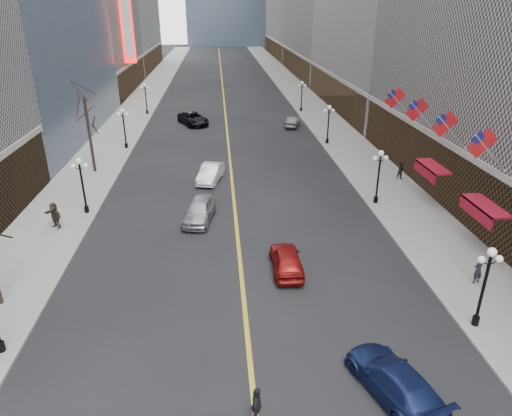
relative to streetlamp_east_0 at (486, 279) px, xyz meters
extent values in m
cube|color=gray|center=(2.20, 56.00, -2.83)|extent=(6.00, 230.00, 0.15)
cube|color=gray|center=(-25.80, 56.00, -2.83)|extent=(6.00, 230.00, 0.15)
cube|color=gold|center=(-11.80, 66.00, -2.89)|extent=(0.25, 200.00, 0.02)
cube|color=brown|center=(6.60, 15.00, -0.30)|extent=(2.80, 41.00, 5.00)
cube|color=brown|center=(6.60, 54.00, -0.30)|extent=(2.80, 35.00, 5.00)
cube|color=brown|center=(6.60, 92.00, -0.30)|extent=(2.80, 39.00, 5.00)
cube|color=brown|center=(6.60, 135.00, -0.30)|extent=(2.80, 45.00, 5.00)
cube|color=brown|center=(-30.20, 73.00, -0.30)|extent=(2.80, 29.00, 5.00)
cube|color=brown|center=(-30.20, 107.00, -0.30)|extent=(2.80, 37.00, 5.00)
cylinder|color=black|center=(0.00, 0.00, -2.50)|extent=(0.36, 0.36, 0.50)
cylinder|color=black|center=(0.00, 0.00, -0.75)|extent=(0.16, 0.16, 4.00)
sphere|color=white|center=(0.00, 0.00, 1.55)|extent=(0.44, 0.44, 0.44)
sphere|color=white|center=(-0.45, 0.00, 1.15)|extent=(0.36, 0.36, 0.36)
sphere|color=white|center=(0.45, 0.00, 1.15)|extent=(0.36, 0.36, 0.36)
cylinder|color=black|center=(0.00, 16.00, -2.50)|extent=(0.36, 0.36, 0.50)
cylinder|color=black|center=(0.00, 16.00, -0.75)|extent=(0.16, 0.16, 4.00)
sphere|color=white|center=(0.00, 16.00, 1.55)|extent=(0.44, 0.44, 0.44)
sphere|color=white|center=(-0.45, 16.00, 1.15)|extent=(0.36, 0.36, 0.36)
sphere|color=white|center=(0.45, 16.00, 1.15)|extent=(0.36, 0.36, 0.36)
cylinder|color=black|center=(0.00, 34.00, -2.50)|extent=(0.36, 0.36, 0.50)
cylinder|color=black|center=(0.00, 34.00, -0.75)|extent=(0.16, 0.16, 4.00)
sphere|color=white|center=(0.00, 34.00, 1.55)|extent=(0.44, 0.44, 0.44)
sphere|color=white|center=(-0.45, 34.00, 1.15)|extent=(0.36, 0.36, 0.36)
sphere|color=white|center=(0.45, 34.00, 1.15)|extent=(0.36, 0.36, 0.36)
cylinder|color=black|center=(0.00, 52.00, -2.50)|extent=(0.36, 0.36, 0.50)
cylinder|color=black|center=(0.00, 52.00, -0.75)|extent=(0.16, 0.16, 4.00)
sphere|color=white|center=(0.00, 52.00, 1.55)|extent=(0.44, 0.44, 0.44)
sphere|color=white|center=(-0.45, 52.00, 1.15)|extent=(0.36, 0.36, 0.36)
sphere|color=white|center=(0.45, 52.00, 1.15)|extent=(0.36, 0.36, 0.36)
cylinder|color=black|center=(-23.60, 0.00, -2.50)|extent=(0.36, 0.36, 0.50)
cylinder|color=black|center=(-23.60, 16.00, -2.50)|extent=(0.36, 0.36, 0.50)
cylinder|color=black|center=(-23.60, 16.00, -0.75)|extent=(0.16, 0.16, 4.00)
sphere|color=white|center=(-23.60, 16.00, 1.55)|extent=(0.44, 0.44, 0.44)
sphere|color=white|center=(-24.05, 16.00, 1.15)|extent=(0.36, 0.36, 0.36)
sphere|color=white|center=(-23.15, 16.00, 1.15)|extent=(0.36, 0.36, 0.36)
cylinder|color=black|center=(-23.60, 34.00, -2.50)|extent=(0.36, 0.36, 0.50)
cylinder|color=black|center=(-23.60, 34.00, -0.75)|extent=(0.16, 0.16, 4.00)
sphere|color=white|center=(-23.60, 34.00, 1.55)|extent=(0.44, 0.44, 0.44)
sphere|color=white|center=(-24.05, 34.00, 1.15)|extent=(0.36, 0.36, 0.36)
sphere|color=white|center=(-23.15, 34.00, 1.15)|extent=(0.36, 0.36, 0.36)
cylinder|color=black|center=(-23.60, 52.00, -2.50)|extent=(0.36, 0.36, 0.50)
cylinder|color=black|center=(-23.60, 52.00, -0.75)|extent=(0.16, 0.16, 4.00)
sphere|color=white|center=(-23.60, 52.00, 1.55)|extent=(0.44, 0.44, 0.44)
sphere|color=white|center=(-24.05, 52.00, 1.15)|extent=(0.36, 0.36, 0.36)
sphere|color=white|center=(-23.15, 52.00, 1.15)|extent=(0.36, 0.36, 0.36)
cylinder|color=#B2B2B7|center=(4.00, 8.00, 3.90)|extent=(2.49, 0.12, 2.49)
cube|color=red|center=(3.35, 8.00, 4.55)|extent=(1.94, 0.04, 1.94)
cube|color=navy|center=(3.00, 8.00, 4.90)|extent=(0.88, 0.06, 0.88)
cylinder|color=#B2B2B7|center=(4.00, 13.00, 3.90)|extent=(2.49, 0.12, 2.49)
cube|color=red|center=(3.35, 13.00, 4.55)|extent=(1.94, 0.04, 1.94)
cube|color=navy|center=(3.00, 13.00, 4.90)|extent=(0.88, 0.06, 0.88)
cylinder|color=#B2B2B7|center=(4.00, 18.00, 3.90)|extent=(2.49, 0.12, 2.49)
cube|color=red|center=(3.35, 18.00, 4.55)|extent=(1.94, 0.04, 1.94)
cube|color=navy|center=(3.00, 18.00, 4.90)|extent=(0.88, 0.06, 0.88)
cylinder|color=#B2B2B7|center=(4.00, 23.00, 3.90)|extent=(2.49, 0.12, 2.49)
cube|color=red|center=(3.35, 23.00, 4.55)|extent=(1.94, 0.04, 1.94)
cube|color=navy|center=(3.00, 23.00, 4.90)|extent=(0.88, 0.06, 0.88)
cube|color=maroon|center=(4.50, 8.00, 0.30)|extent=(1.40, 4.00, 0.15)
cube|color=maroon|center=(3.85, 8.00, -0.10)|extent=(0.10, 4.00, 0.90)
cube|color=maroon|center=(4.50, 16.00, 0.30)|extent=(1.40, 4.00, 0.15)
cube|color=maroon|center=(3.85, 16.00, -0.10)|extent=(0.10, 4.00, 0.90)
cube|color=red|center=(-27.70, 66.00, 9.10)|extent=(2.00, 0.50, 12.00)
cube|color=white|center=(-27.65, 66.00, 9.10)|extent=(1.40, 0.55, 10.00)
cylinder|color=#2D231C|center=(-25.30, 26.00, 0.85)|extent=(0.28, 0.28, 7.20)
imported|color=#A4A7AC|center=(-14.58, 14.06, -2.05)|extent=(2.86, 5.25, 1.69)
imported|color=silver|center=(-13.80, 22.67, -2.11)|extent=(2.77, 5.07, 1.59)
imported|color=black|center=(-16.36, 45.19, -2.06)|extent=(5.04, 6.68, 1.69)
imported|color=#14204D|center=(-5.82, -4.00, -2.14)|extent=(3.68, 5.65, 1.52)
imported|color=maroon|center=(-8.95, 6.27, -2.13)|extent=(1.87, 4.56, 1.55)
imported|color=#454A4C|center=(-2.80, 42.80, -2.19)|extent=(2.78, 4.59, 1.43)
imported|color=black|center=(2.07, 3.74, -1.85)|extent=(0.79, 0.69, 1.80)
imported|color=black|center=(4.15, 21.25, -1.91)|extent=(0.83, 0.47, 1.69)
imported|color=#2F261A|center=(-25.16, 13.42, -1.77)|extent=(1.78, 1.52, 1.97)
imported|color=black|center=(-11.78, -5.00, -2.01)|extent=(0.73, 1.14, 1.79)
camera|label=1|loc=(-12.90, -18.09, 12.41)|focal=32.00mm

